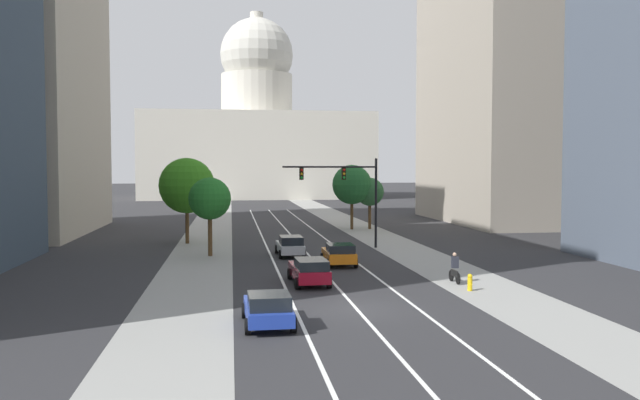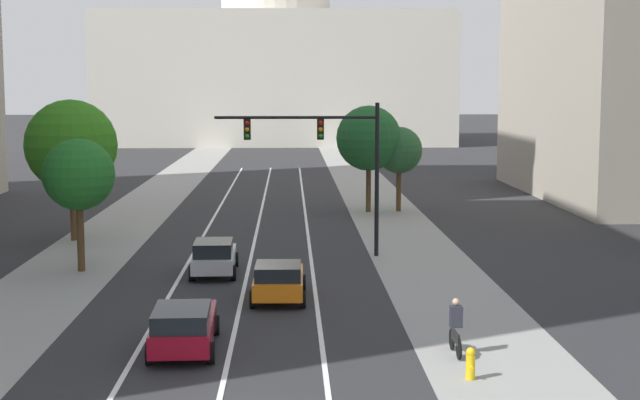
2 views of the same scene
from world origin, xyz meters
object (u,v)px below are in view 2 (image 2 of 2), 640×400
object	(u,v)px
car_crimson	(184,326)
cyclist	(456,327)
car_orange	(279,280)
street_tree_near_right	(399,150)
street_tree_mid_left	(79,175)
street_tree_mid_right	(369,138)
traffic_signal_mast	(328,149)
capitol_building	(276,51)
fire_hydrant	(471,363)
car_silver	(214,256)
street_tree_near_left	(71,146)

from	to	relation	value
car_crimson	cyclist	distance (m)	8.19
car_orange	street_tree_near_right	world-z (taller)	street_tree_near_right
cyclist	street_tree_mid_left	xyz separation A→B (m)	(-13.98, 13.16, 3.34)
car_crimson	street_tree_mid_right	world-z (taller)	street_tree_mid_right
car_orange	street_tree_mid_left	bearing A→B (deg)	57.01
traffic_signal_mast	street_tree_mid_right	world-z (taller)	traffic_signal_mast
capitol_building	street_tree_mid_right	bearing A→B (deg)	-84.74
traffic_signal_mast	street_tree_mid_left	bearing A→B (deg)	-163.49
car_orange	fire_hydrant	bearing A→B (deg)	-150.35
car_silver	traffic_signal_mast	bearing A→B (deg)	-51.97
traffic_signal_mast	fire_hydrant	size ratio (longest dim) A/B	8.41
fire_hydrant	traffic_signal_mast	bearing A→B (deg)	99.51
car_silver	cyclist	xyz separation A→B (m)	(8.16, -12.28, 0.06)
fire_hydrant	cyclist	world-z (taller)	cyclist
cyclist	street_tree_mid_left	world-z (taller)	street_tree_mid_left
car_orange	cyclist	size ratio (longest dim) A/B	2.44
capitol_building	car_orange	bearing A→B (deg)	-89.19
fire_hydrant	street_tree_mid_right	size ratio (longest dim) A/B	0.13
capitol_building	street_tree_near_left	xyz separation A→B (m)	(-9.40, -84.89, -7.96)
car_crimson	capitol_building	bearing A→B (deg)	-2.63
street_tree_mid_right	capitol_building	bearing A→B (deg)	95.26
fire_hydrant	street_tree_near_left	xyz separation A→B (m)	(-16.15, 23.75, 4.48)
car_crimson	street_tree_mid_left	world-z (taller)	street_tree_mid_left
street_tree_mid_left	car_crimson	bearing A→B (deg)	-65.04
cyclist	street_tree_mid_right	world-z (taller)	street_tree_mid_right
street_tree_mid_right	street_tree_near_left	size ratio (longest dim) A/B	0.93
street_tree_mid_right	street_tree_near_right	world-z (taller)	street_tree_mid_right
car_crimson	cyclist	bearing A→B (deg)	-96.44
car_crimson	street_tree_near_left	xyz separation A→B (m)	(-8.01, 20.71, 4.15)
capitol_building	traffic_signal_mast	size ratio (longest dim) A/B	6.24
capitol_building	car_silver	bearing A→B (deg)	-90.85
car_silver	street_tree_near_left	bearing A→B (deg)	40.17
street_tree_near_left	street_tree_near_right	xyz separation A→B (m)	(18.21, 10.78, -1.04)
traffic_signal_mast	street_tree_near_right	size ratio (longest dim) A/B	1.41
fire_hydrant	street_tree_mid_left	xyz separation A→B (m)	(-13.97, 15.55, 3.73)
car_crimson	street_tree_near_right	world-z (taller)	street_tree_near_right
street_tree_mid_left	street_tree_mid_right	distance (m)	23.42
car_crimson	street_tree_mid_left	bearing A→B (deg)	23.09
street_tree_near_right	capitol_building	bearing A→B (deg)	96.78
street_tree_mid_left	car_silver	bearing A→B (deg)	-8.62
capitol_building	car_silver	size ratio (longest dim) A/B	10.80
traffic_signal_mast	street_tree_near_left	distance (m)	13.93
car_silver	car_crimson	size ratio (longest dim) A/B	0.94
car_orange	street_tree_mid_left	distance (m)	10.93
car_orange	cyclist	xyz separation A→B (m)	(5.36, -7.37, 0.08)
car_crimson	traffic_signal_mast	bearing A→B (deg)	-19.53
fire_hydrant	street_tree_near_right	distance (m)	34.76
cyclist	street_tree_near_left	distance (m)	27.10
fire_hydrant	street_tree_mid_right	world-z (taller)	street_tree_mid_right
car_silver	capitol_building	bearing A→B (deg)	-2.07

